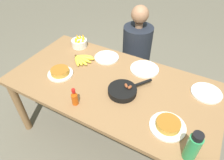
{
  "coord_description": "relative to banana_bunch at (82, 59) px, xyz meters",
  "views": [
    {
      "loc": [
        0.6,
        -1.1,
        1.83
      ],
      "look_at": [
        0.0,
        0.0,
        0.73
      ],
      "focal_mm": 32.0,
      "sensor_mm": 36.0,
      "label": 1
    }
  ],
  "objects": [
    {
      "name": "ground_plane",
      "position": [
        0.41,
        -0.14,
        -0.72
      ],
      "size": [
        14.0,
        14.0,
        0.0
      ],
      "primitive_type": "plane",
      "color": "#666051"
    },
    {
      "name": "dining_table",
      "position": [
        0.41,
        -0.14,
        -0.1
      ],
      "size": [
        1.76,
        0.91,
        0.7
      ],
      "color": "olive",
      "rests_on": "ground_plane"
    },
    {
      "name": "banana_bunch",
      "position": [
        0.0,
        0.0,
        0.0
      ],
      "size": [
        0.2,
        0.21,
        0.04
      ],
      "color": "yellow",
      "rests_on": "dining_table"
    },
    {
      "name": "skillet",
      "position": [
        0.54,
        -0.2,
        0.01
      ],
      "size": [
        0.28,
        0.34,
        0.08
      ],
      "rotation": [
        0.0,
        0.0,
        0.96
      ],
      "color": "black",
      "rests_on": "dining_table"
    },
    {
      "name": "frittata_plate_center",
      "position": [
        -0.04,
        -0.26,
        0.01
      ],
      "size": [
        0.22,
        0.22,
        0.06
      ],
      "color": "silver",
      "rests_on": "dining_table"
    },
    {
      "name": "frittata_plate_side",
      "position": [
        0.95,
        -0.35,
        0.0
      ],
      "size": [
        0.24,
        0.24,
        0.06
      ],
      "color": "silver",
      "rests_on": "dining_table"
    },
    {
      "name": "empty_plate_near_front",
      "position": [
        1.13,
        0.11,
        -0.01
      ],
      "size": [
        0.24,
        0.24,
        0.02
      ],
      "color": "silver",
      "rests_on": "dining_table"
    },
    {
      "name": "empty_plate_far_left",
      "position": [
        0.58,
        0.16,
        -0.01
      ],
      "size": [
        0.26,
        0.26,
        0.02
      ],
      "color": "silver",
      "rests_on": "dining_table"
    },
    {
      "name": "empty_plate_far_right",
      "position": [
        0.19,
        0.15,
        -0.01
      ],
      "size": [
        0.24,
        0.24,
        0.02
      ],
      "color": "silver",
      "rests_on": "dining_table"
    },
    {
      "name": "fruit_bowl_mango",
      "position": [
        -0.17,
        0.2,
        0.03
      ],
      "size": [
        0.16,
        0.16,
        0.13
      ],
      "color": "silver",
      "rests_on": "dining_table"
    },
    {
      "name": "water_bottle",
      "position": [
        1.12,
        -0.49,
        0.09
      ],
      "size": [
        0.08,
        0.08,
        0.23
      ],
      "color": "#2D9351",
      "rests_on": "dining_table"
    },
    {
      "name": "hot_sauce_bottle",
      "position": [
        0.28,
        -0.48,
        0.05
      ],
      "size": [
        0.05,
        0.05,
        0.15
      ],
      "color": "#C64C0F",
      "rests_on": "dining_table"
    },
    {
      "name": "person_figure",
      "position": [
        0.32,
        0.59,
        -0.27
      ],
      "size": [
        0.35,
        0.35,
        1.1
      ],
      "color": "black",
      "rests_on": "ground_plane"
    }
  ]
}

